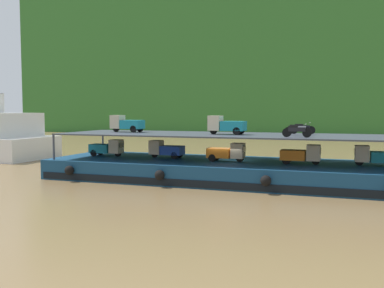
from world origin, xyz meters
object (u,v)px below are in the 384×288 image
Objects in this scene: cargo_barge at (227,171)px; motorcycle_upper_stbd at (302,128)px; mini_truck_upper_mid at (226,125)px; mini_truck_lower_mid at (227,152)px; mini_truck_upper_stern at (126,124)px; motorcycle_upper_port at (297,131)px; mini_truck_lower_aft at (166,149)px; mini_truck_lower_fore at (301,154)px; mini_truck_lower_stern at (107,148)px; motorcycle_upper_centre at (297,129)px; mini_truck_lower_bow at (375,156)px.

cargo_barge is 14.37× the size of motorcycle_upper_stbd.
cargo_barge is 3.45m from mini_truck_upper_mid.
mini_truck_upper_stern is (-8.73, 0.86, 2.00)m from mini_truck_lower_mid.
motorcycle_upper_port is (5.20, -1.82, 1.74)m from mini_truck_lower_mid.
mini_truck_upper_stern is 1.47× the size of motorcycle_upper_stbd.
cargo_barge is 9.35m from mini_truck_upper_stern.
motorcycle_upper_stbd reaches higher than mini_truck_lower_aft.
mini_truck_lower_aft is at bearing 176.74° from mini_truck_lower_fore.
mini_truck_lower_stern is at bearing 177.38° from mini_truck_lower_mid.
cargo_barge is 14.37× the size of motorcycle_upper_port.
motorcycle_upper_centre is at bearing -92.82° from motorcycle_upper_stbd.
mini_truck_upper_stern reaches higher than mini_truck_lower_stern.
mini_truck_lower_aft is at bearing 171.13° from mini_truck_lower_mid.
mini_truck_lower_fore reaches higher than cargo_barge.
mini_truck_upper_mid is at bearing -2.20° from mini_truck_lower_stern.
mini_truck_lower_fore is at bearing 1.41° from mini_truck_upper_mid.
motorcycle_upper_stbd is at bearing 7.03° from mini_truck_upper_stern.
mini_truck_lower_fore is 0.98× the size of mini_truck_upper_mid.
mini_truck_upper_mid is at bearing -96.35° from cargo_barge.
mini_truck_lower_aft is 5.28m from mini_truck_lower_mid.
mini_truck_lower_aft is 1.00× the size of mini_truck_lower_bow.
mini_truck_lower_stern is 1.01× the size of mini_truck_lower_fore.
mini_truck_lower_aft is at bearing -0.79° from mini_truck_upper_stern.
motorcycle_upper_stbd is (5.22, 2.49, -0.26)m from mini_truck_upper_mid.
mini_truck_lower_stern is 10.33m from mini_truck_lower_mid.
motorcycle_upper_stbd is at bearing 9.65° from mini_truck_lower_aft.
motorcycle_upper_port and motorcycle_upper_stbd have the same top height.
mini_truck_lower_aft reaches higher than cargo_barge.
mini_truck_lower_stern is 10.44m from mini_truck_upper_mid.
cargo_barge is 9.77× the size of mini_truck_upper_mid.
mini_truck_lower_stern is at bearing 179.64° from motorcycle_upper_centre.
motorcycle_upper_stbd is (-0.07, 4.39, 0.00)m from motorcycle_upper_port.
mini_truck_upper_mid reaches higher than mini_truck_lower_fore.
mini_truck_upper_mid reaches higher than cargo_barge.
mini_truck_lower_fore is (15.65, -0.26, 0.00)m from mini_truck_lower_stern.
motorcycle_upper_stbd is at bearing 90.88° from motorcycle_upper_port.
motorcycle_upper_port and motorcycle_upper_centre have the same top height.
motorcycle_upper_stbd is at bearing 160.72° from mini_truck_lower_bow.
mini_truck_lower_stern is 0.99× the size of mini_truck_upper_mid.
mini_truck_lower_stern is 2.59m from mini_truck_upper_stern.
motorcycle_upper_centre is (13.76, -0.49, -0.26)m from mini_truck_upper_stern.
motorcycle_upper_stbd reaches higher than mini_truck_lower_bow.
mini_truck_upper_stern is at bearing 169.11° from motorcycle_upper_port.
mini_truck_lower_fore is 1.44× the size of motorcycle_upper_stbd.
mini_truck_upper_stern is at bearing 179.21° from mini_truck_lower_aft.
mini_truck_upper_stern is 13.77m from motorcycle_upper_centre.
mini_truck_lower_stern is at bearing 179.05° from mini_truck_lower_fore.
mini_truck_upper_stern is (-8.68, 0.51, 3.44)m from cargo_barge.
mini_truck_lower_aft is at bearing -170.35° from motorcycle_upper_stbd.
mini_truck_lower_mid is at bearing -81.21° from cargo_barge.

